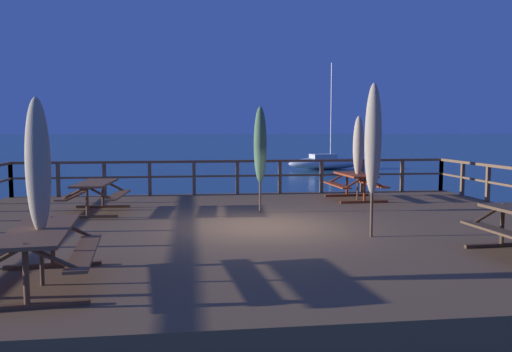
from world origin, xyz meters
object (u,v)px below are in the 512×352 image
object	(u,v)px
patio_umbrella_short_back	(358,146)
picnic_table_back_right	(95,190)
patio_umbrella_tall_back_right	(38,167)
sailboat_distant	(327,162)
patio_umbrella_tall_mid_left	(260,145)
picnic_table_mid_centre	(40,244)
picnic_table_mid_left	(355,181)
patio_umbrella_short_mid	(373,140)

from	to	relation	value
patio_umbrella_short_back	picnic_table_back_right	bearing A→B (deg)	-168.60
patio_umbrella_tall_back_right	sailboat_distant	xyz separation A→B (m)	(11.92, 29.59, -1.95)
patio_umbrella_tall_mid_left	patio_umbrella_tall_back_right	xyz separation A→B (m)	(-3.70, -5.60, -0.09)
picnic_table_mid_centre	patio_umbrella_short_back	xyz separation A→B (m)	(6.88, 7.54, 1.00)
sailboat_distant	patio_umbrella_tall_back_right	bearing A→B (deg)	-111.94
picnic_table_mid_left	patio_umbrella_tall_mid_left	world-z (taller)	patio_umbrella_tall_mid_left
picnic_table_back_right	picnic_table_mid_centre	world-z (taller)	same
picnic_table_mid_left	picnic_table_back_right	bearing A→B (deg)	-168.34
picnic_table_mid_left	patio_umbrella_short_mid	distance (m)	5.47
picnic_table_mid_centre	patio_umbrella_short_mid	size ratio (longest dim) A/B	0.79
picnic_table_back_right	patio_umbrella_short_mid	xyz separation A→B (m)	(5.82, -3.65, 1.32)
picnic_table_mid_left	picnic_table_back_right	xyz separation A→B (m)	(-7.19, -1.48, 0.00)
patio_umbrella_tall_back_right	sailboat_distant	bearing A→B (deg)	68.06
patio_umbrella_short_back	patio_umbrella_tall_mid_left	xyz separation A→B (m)	(-3.17, -1.94, 0.11)
patio_umbrella_short_mid	patio_umbrella_short_back	world-z (taller)	patio_umbrella_short_mid
picnic_table_mid_centre	picnic_table_mid_left	bearing A→B (deg)	47.97
patio_umbrella_short_back	sailboat_distant	xyz separation A→B (m)	(5.04, 22.05, -1.93)
patio_umbrella_short_back	patio_umbrella_tall_back_right	size ratio (longest dim) A/B	0.99
picnic_table_mid_left	patio_umbrella_short_back	size ratio (longest dim) A/B	0.76
picnic_table_mid_centre	patio_umbrella_tall_back_right	xyz separation A→B (m)	(0.01, 0.00, 1.02)
picnic_table_back_right	patio_umbrella_short_back	size ratio (longest dim) A/B	0.82
patio_umbrella_tall_mid_left	sailboat_distant	size ratio (longest dim) A/B	0.34
picnic_table_back_right	patio_umbrella_short_back	bearing A→B (deg)	11.40
picnic_table_back_right	patio_umbrella_short_back	world-z (taller)	patio_umbrella_short_back
picnic_table_mid_left	patio_umbrella_short_mid	bearing A→B (deg)	-104.94
patio_umbrella_short_back	patio_umbrella_tall_back_right	xyz separation A→B (m)	(-6.88, -7.54, 0.02)
sailboat_distant	patio_umbrella_short_back	bearing A→B (deg)	-102.88
picnic_table_mid_left	patio_umbrella_tall_mid_left	size ratio (longest dim) A/B	0.71
patio_umbrella_short_mid	patio_umbrella_tall_mid_left	bearing A→B (deg)	118.73
patio_umbrella_tall_mid_left	picnic_table_mid_left	bearing A→B (deg)	32.24
patio_umbrella_tall_mid_left	sailboat_distant	distance (m)	25.44
picnic_table_mid_centre	patio_umbrella_short_mid	world-z (taller)	patio_umbrella_short_mid
patio_umbrella_tall_mid_left	picnic_table_back_right	bearing A→B (deg)	173.33
patio_umbrella_short_mid	patio_umbrella_tall_mid_left	xyz separation A→B (m)	(-1.74, 3.17, -0.20)
picnic_table_mid_centre	sailboat_distant	world-z (taller)	sailboat_distant
patio_umbrella_short_mid	picnic_table_mid_left	bearing A→B (deg)	75.06
picnic_table_back_right	patio_umbrella_short_mid	bearing A→B (deg)	-32.10
picnic_table_mid_centre	sailboat_distant	size ratio (longest dim) A/B	0.30
picnic_table_mid_left	picnic_table_back_right	world-z (taller)	same
picnic_table_mid_centre	sailboat_distant	distance (m)	31.92
patio_umbrella_tall_back_right	sailboat_distant	size ratio (longest dim) A/B	0.32
patio_umbrella_short_mid	sailboat_distant	bearing A→B (deg)	76.59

